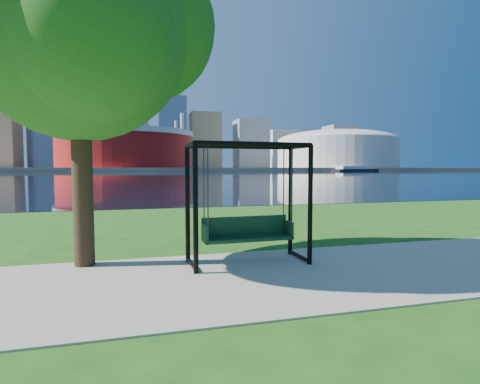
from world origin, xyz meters
name	(u,v)px	position (x,y,z in m)	size (l,w,h in m)	color
ground	(238,271)	(0.00, 0.00, 0.00)	(900.00, 900.00, 0.00)	#1E5114
path	(245,278)	(0.00, -0.50, 0.01)	(120.00, 4.00, 0.03)	#9E937F
river	(146,175)	(0.00, 102.00, 0.01)	(900.00, 180.00, 0.02)	black
far_bank	(142,169)	(0.00, 306.00, 1.00)	(900.00, 228.00, 2.00)	#937F60
stadium	(125,148)	(-10.00, 235.00, 14.23)	(83.00, 83.00, 32.00)	maroon
arena	(337,148)	(135.00, 235.00, 15.87)	(84.00, 84.00, 26.56)	beige
skyline	(136,127)	(-4.27, 319.39, 35.89)	(392.00, 66.00, 96.50)	gray
swing	(247,206)	(0.36, 0.54, 1.25)	(2.56, 1.17, 2.59)	black
park_tree	(76,23)	(-3.05, 1.27, 4.98)	(5.78, 5.22, 7.18)	black
barge	(355,169)	(115.18, 179.06, 1.31)	(29.79, 13.34, 2.88)	black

